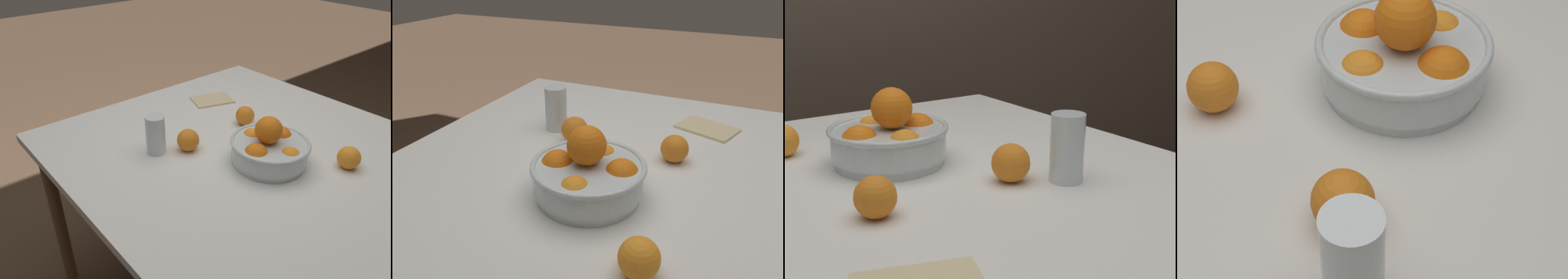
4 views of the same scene
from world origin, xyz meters
The scene contains 5 objects.
dining_table centered at (0.00, 0.00, 0.66)m, with size 1.13×1.17×0.73m.
fruit_bowl centered at (0.02, 0.11, 0.79)m, with size 0.25×0.25×0.16m.
juice_glass centered at (0.25, -0.17, 0.79)m, with size 0.06×0.06×0.13m.
orange_loose_front centered at (0.16, -0.11, 0.77)m, with size 0.07×0.07×0.07m, color orange.
orange_loose_aside centered at (-0.12, -0.12, 0.77)m, with size 0.07×0.07×0.07m, color orange.
Camera 3 is at (-0.43, -0.87, 1.10)m, focal length 50.00 mm.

